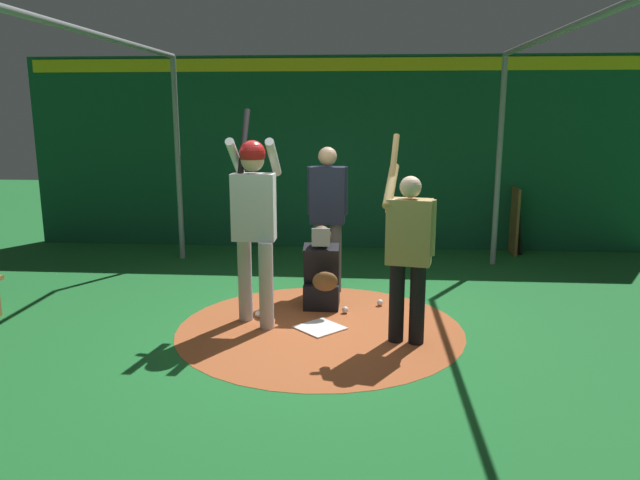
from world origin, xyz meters
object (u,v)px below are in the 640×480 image
(baseball_0, at_px, (345,310))
(baseball_1, at_px, (259,314))
(bat_rack, at_px, (515,222))
(visitor, at_px, (408,248))
(catcher, at_px, (322,276))
(baseball_2, at_px, (380,302))
(umpire, at_px, (327,211))
(batter, at_px, (254,213))
(home_plate, at_px, (320,328))

(baseball_0, distance_m, baseball_1, 0.97)
(bat_rack, distance_m, baseball_1, 4.93)
(visitor, bearing_deg, catcher, -125.90)
(baseball_2, bearing_deg, umpire, -129.13)
(baseball_1, bearing_deg, umpire, 146.43)
(batter, relative_size, umpire, 1.25)
(bat_rack, relative_size, baseball_0, 14.20)
(catcher, distance_m, baseball_2, 0.76)
(home_plate, bearing_deg, visitor, 71.27)
(umpire, xyz_separation_m, visitor, (1.62, 0.88, -0.07))
(catcher, distance_m, baseball_1, 0.84)
(catcher, bearing_deg, baseball_0, 58.14)
(home_plate, relative_size, catcher, 0.43)
(visitor, height_order, baseball_0, visitor)
(bat_rack, relative_size, baseball_2, 14.20)
(home_plate, distance_m, baseball_2, 1.03)
(catcher, xyz_separation_m, umpire, (-0.65, 0.02, 0.64))
(umpire, relative_size, baseball_2, 24.44)
(bat_rack, height_order, baseball_1, bat_rack)
(home_plate, relative_size, visitor, 0.21)
(catcher, xyz_separation_m, visitor, (0.97, 0.90, 0.57))
(home_plate, distance_m, batter, 1.38)
(batter, bearing_deg, baseball_0, 113.24)
(baseball_1, bearing_deg, catcher, 119.96)
(umpire, height_order, visitor, visitor)
(catcher, relative_size, visitor, 0.48)
(catcher, height_order, umpire, umpire)
(home_plate, xyz_separation_m, batter, (-0.10, -0.69, 1.19))
(home_plate, distance_m, bat_rack, 4.69)
(batter, height_order, baseball_2, batter)
(visitor, xyz_separation_m, baseball_0, (-0.80, -0.62, -0.91))
(home_plate, relative_size, bat_rack, 0.40)
(visitor, bearing_deg, baseball_2, -156.90)
(home_plate, xyz_separation_m, bat_rack, (-3.70, 2.83, 0.48))
(umpire, bearing_deg, catcher, -1.66)
(catcher, height_order, baseball_2, catcher)
(baseball_0, relative_size, baseball_1, 1.00)
(umpire, xyz_separation_m, baseball_1, (1.04, -0.69, -0.98))
(home_plate, distance_m, catcher, 0.77)
(umpire, bearing_deg, baseball_0, 17.33)
(visitor, bearing_deg, baseball_1, -99.12)
(umpire, relative_size, baseball_1, 24.44)
(home_plate, relative_size, batter, 0.19)
(umpire, relative_size, bat_rack, 1.72)
(catcher, xyz_separation_m, bat_rack, (-3.03, 2.86, 0.11))
(batter, bearing_deg, catcher, 130.89)
(catcher, xyz_separation_m, baseball_2, (-0.12, 0.67, -0.34))
(umpire, bearing_deg, baseball_2, 50.87)
(visitor, relative_size, bat_rack, 1.92)
(home_plate, distance_m, visitor, 1.31)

